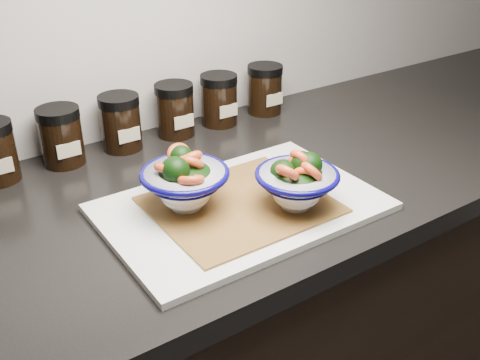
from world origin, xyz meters
TOP-DOWN VIEW (x-y plane):
  - countertop at (0.00, 1.45)m, footprint 3.50×0.60m
  - cutting_board at (0.07, 1.35)m, footprint 0.45×0.30m
  - bamboo_mat at (0.07, 1.35)m, footprint 0.28×0.24m
  - bowl_left at (-0.01, 1.39)m, footprint 0.14×0.14m
  - bowl_right at (0.14, 1.29)m, footprint 0.14×0.14m
  - spice_jar_b at (-0.11, 1.69)m, footprint 0.08×0.08m
  - spice_jar_c at (0.01, 1.69)m, footprint 0.08×0.08m
  - spice_jar_d at (0.13, 1.69)m, footprint 0.08×0.08m
  - spice_jar_e at (0.24, 1.69)m, footprint 0.08×0.08m
  - spice_jar_f at (0.37, 1.69)m, footprint 0.08×0.08m

SIDE VIEW (x-z plane):
  - countertop at x=0.00m, z-range 0.86..0.90m
  - cutting_board at x=0.07m, z-range 0.90..0.91m
  - bamboo_mat at x=0.07m, z-range 0.91..0.92m
  - spice_jar_b at x=-0.11m, z-range 0.90..1.01m
  - spice_jar_c at x=0.01m, z-range 0.90..1.01m
  - spice_jar_d at x=0.13m, z-range 0.90..1.01m
  - spice_jar_e at x=0.24m, z-range 0.90..1.01m
  - spice_jar_f at x=0.37m, z-range 0.90..1.01m
  - bowl_right at x=0.14m, z-range 0.91..1.01m
  - bowl_left at x=-0.01m, z-range 0.91..1.02m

